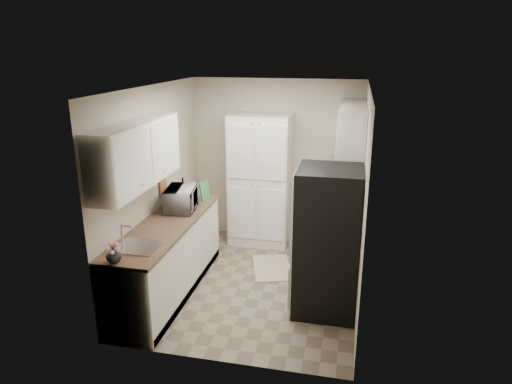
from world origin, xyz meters
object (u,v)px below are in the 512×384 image
at_px(toaster_oven, 340,184).
at_px(pantry_cabinet, 260,181).
at_px(electric_range, 333,244).
at_px(microwave, 181,199).
at_px(refrigerator, 327,242).
at_px(wine_bottle, 183,189).

bearing_deg(toaster_oven, pantry_cabinet, -157.21).
distance_m(electric_range, microwave, 2.06).
height_order(refrigerator, toaster_oven, refrigerator).
bearing_deg(electric_range, pantry_cabinet, 141.78).
bearing_deg(wine_bottle, electric_range, -2.39).
bearing_deg(wine_bottle, toaster_oven, 21.94).
distance_m(refrigerator, wine_bottle, 2.24).
bearing_deg(toaster_oven, wine_bottle, -135.88).
distance_m(pantry_cabinet, refrigerator, 2.07).
relative_size(electric_range, toaster_oven, 3.27).
xyz_separation_m(pantry_cabinet, refrigerator, (1.14, -1.73, -0.15)).
distance_m(microwave, wine_bottle, 0.44).
bearing_deg(microwave, refrigerator, -113.37).
relative_size(wine_bottle, toaster_oven, 0.80).
xyz_separation_m(refrigerator, toaster_oven, (0.06, 1.74, 0.17)).
height_order(refrigerator, microwave, refrigerator).
xyz_separation_m(pantry_cabinet, wine_bottle, (-0.91, -0.84, 0.06)).
bearing_deg(pantry_cabinet, electric_range, -38.22).
height_order(electric_range, microwave, microwave).
xyz_separation_m(pantry_cabinet, electric_range, (1.17, -0.93, -0.52)).
bearing_deg(electric_range, refrigerator, -92.48).
relative_size(pantry_cabinet, toaster_oven, 5.79).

